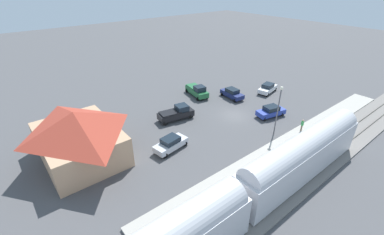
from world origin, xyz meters
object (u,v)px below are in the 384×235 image
Objects in this scene: pickup_black at (176,113)px; sedan_white at (268,88)px; pedestrian_on_platform at (302,124)px; sedan_blue at (271,111)px; station_building at (78,135)px; light_pole_near_platform at (279,105)px; sedan_navy at (232,93)px; pickup_green at (197,90)px; sedan_silver at (171,143)px.

sedan_white is at bearing -96.63° from pickup_black.
sedan_blue is at bearing -6.48° from pedestrian_on_platform.
light_pole_near_platform is at bearing -116.70° from station_building.
sedan_white and sedan_navy have the same top height.
pickup_green is at bearing 42.38° from sedan_navy.
station_building is 14.46m from pickup_black.
sedan_blue is (-6.13, 7.34, 0.00)m from sedan_white.
sedan_navy is 0.82× the size of pickup_green.
sedan_silver is at bearing 64.03° from pedestrian_on_platform.
station_building is at bearing 92.52° from pickup_black.
sedan_silver is 0.67× the size of light_pole_near_platform.
pedestrian_on_platform is 0.30× the size of pickup_black.
pickup_black is (0.63, -14.29, -2.15)m from station_building.
sedan_navy is at bearing -137.62° from pickup_green.
sedan_white is at bearing -109.52° from sedan_navy.
sedan_silver is 0.83× the size of pickup_green.
sedan_navy is at bearing -70.63° from sedan_silver.
station_building reaches higher than pedestrian_on_platform.
pickup_black reaches higher than sedan_navy.
sedan_silver is 17.22m from sedan_blue.
light_pole_near_platform is at bearing -146.00° from pickup_black.
pickup_green is (4.85, -8.08, 0.00)m from pickup_black.
station_building is at bearing 62.51° from pedestrian_on_platform.
sedan_silver is at bearing 138.92° from pickup_black.
station_building reaches higher than sedan_silver.
sedan_blue is (-13.21, -3.80, -0.15)m from pickup_green.
pedestrian_on_platform is at bearing -115.97° from sedan_silver.
station_building is at bearing 91.82° from sedan_navy.
light_pole_near_platform is at bearing 57.43° from pedestrian_on_platform.
pickup_green is 1.18× the size of sedan_blue.
sedan_white is 15.21m from light_pole_near_platform.
station_building is 33.63m from sedan_white.
pickup_green reaches higher than sedan_blue.
pickup_black is 1.00× the size of pickup_green.
station_building is 1.65× the size of light_pole_near_platform.
sedan_white is at bearing -49.53° from light_pole_near_platform.
pedestrian_on_platform reaches higher than sedan_blue.
sedan_white is at bearing -122.44° from pickup_green.
station_building is 24.96m from light_pole_near_platform.
sedan_white is 9.56m from sedan_blue.
sedan_navy is at bearing -88.99° from pickup_black.
pickup_black is 14.68m from light_pole_near_platform.
sedan_silver is at bearing 129.12° from pickup_green.
sedan_blue is (-2.44, -17.05, 0.00)m from sedan_silver.
sedan_white is 7.34m from sedan_navy.
sedan_white is 1.03× the size of sedan_navy.
sedan_navy is 6.27m from pickup_green.
sedan_silver is 0.99× the size of sedan_blue.
pickup_green is (5.48, -22.37, -2.15)m from station_building.
pedestrian_on_platform is 0.30× the size of pickup_green.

